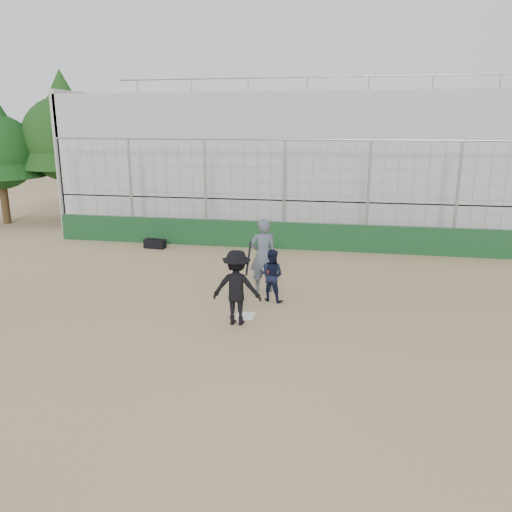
% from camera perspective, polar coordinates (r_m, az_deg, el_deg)
% --- Properties ---
extents(ground, '(90.00, 90.00, 0.00)m').
position_cam_1_polar(ground, '(12.22, -1.23, -6.88)').
color(ground, olive).
rests_on(ground, ground).
extents(home_plate, '(0.44, 0.44, 0.02)m').
position_cam_1_polar(home_plate, '(12.21, -1.23, -6.82)').
color(home_plate, white).
rests_on(home_plate, ground).
extents(backstop, '(18.10, 0.25, 4.04)m').
position_cam_1_polar(backstop, '(18.60, 3.21, 3.75)').
color(backstop, '#113719').
rests_on(backstop, ground).
extents(bleachers, '(20.25, 6.70, 6.98)m').
position_cam_1_polar(bleachers, '(23.23, 4.93, 10.81)').
color(bleachers, '#9F9F9F').
rests_on(bleachers, ground).
extents(tree_left, '(4.48, 4.48, 7.00)m').
position_cam_1_polar(tree_left, '(25.83, -21.06, 13.56)').
color(tree_left, '#372214').
rests_on(tree_left, ground).
extents(batter_at_plate, '(1.15, 0.78, 1.91)m').
position_cam_1_polar(batter_at_plate, '(11.50, -2.21, -3.60)').
color(batter_at_plate, black).
rests_on(batter_at_plate, ground).
extents(catcher_crouched, '(0.82, 0.72, 0.98)m').
position_cam_1_polar(catcher_crouched, '(13.07, 1.77, -3.15)').
color(catcher_crouched, black).
rests_on(catcher_crouched, ground).
extents(umpire, '(0.88, 0.72, 1.85)m').
position_cam_1_polar(umpire, '(13.71, 0.81, -0.36)').
color(umpire, '#48515B').
rests_on(umpire, ground).
extents(equipment_bag, '(0.83, 0.42, 0.38)m').
position_cam_1_polar(equipment_bag, '(19.16, -11.48, 1.39)').
color(equipment_bag, black).
rests_on(equipment_bag, ground).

